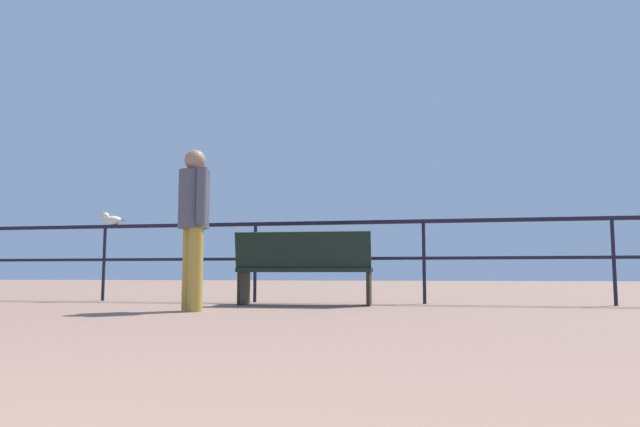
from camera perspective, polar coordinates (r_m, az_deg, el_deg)
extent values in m
cube|color=black|center=(7.65, 1.69, -0.92)|extent=(20.22, 0.05, 0.05)
cube|color=black|center=(7.62, 1.70, -4.46)|extent=(20.22, 0.04, 0.04)
cylinder|color=black|center=(8.82, -20.50, -4.63)|extent=(0.04, 0.04, 1.05)
cylinder|color=black|center=(7.88, -6.41, -4.86)|extent=(0.04, 0.04, 1.05)
cylinder|color=black|center=(7.52, 10.21, -4.75)|extent=(0.04, 0.04, 1.05)
cylinder|color=black|center=(7.81, 26.96, -4.25)|extent=(0.04, 0.04, 1.05)
cube|color=black|center=(7.13, -1.44, -5.59)|extent=(1.66, 0.60, 0.05)
cube|color=black|center=(6.90, -1.76, -3.69)|extent=(1.64, 0.22, 0.46)
cube|color=black|center=(7.04, 4.84, -7.30)|extent=(0.07, 0.46, 0.42)
cube|color=black|center=(7.25, 4.91, -4.47)|extent=(0.06, 0.36, 0.04)
cube|color=black|center=(7.30, -7.51, -7.22)|extent=(0.07, 0.46, 0.42)
cube|color=black|center=(7.49, -7.06, -4.49)|extent=(0.06, 0.36, 0.04)
cylinder|color=#B18C36|center=(6.04, -12.17, -5.42)|extent=(0.15, 0.15, 0.85)
cylinder|color=#B18C36|center=(6.19, -12.70, -5.42)|extent=(0.15, 0.15, 0.85)
cylinder|color=#4C4C59|center=(6.16, -12.29, 1.36)|extent=(0.32, 0.32, 0.61)
cylinder|color=#4C4C59|center=(5.97, -11.56, 1.74)|extent=(0.11, 0.11, 0.58)
cylinder|color=#4C4C59|center=(6.37, -12.97, 1.30)|extent=(0.11, 0.11, 0.58)
sphere|color=#9D765E|center=(6.23, -12.21, 5.14)|extent=(0.22, 0.22, 0.22)
ellipsoid|color=silver|center=(8.79, -19.71, -0.64)|extent=(0.27, 0.23, 0.13)
ellipsoid|color=gray|center=(8.80, -19.70, -0.51)|extent=(0.24, 0.19, 0.05)
sphere|color=silver|center=(8.81, -20.38, -0.24)|extent=(0.11, 0.11, 0.11)
cone|color=gold|center=(8.82, -20.85, -0.23)|extent=(0.06, 0.06, 0.04)
cube|color=gray|center=(8.78, -18.86, -0.62)|extent=(0.10, 0.09, 0.02)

